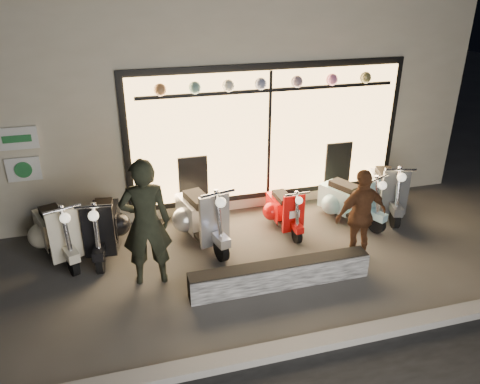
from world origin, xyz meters
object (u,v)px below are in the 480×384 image
(scooter_silver, at_px, (200,215))
(scooter_red, at_px, (283,208))
(woman, at_px, (361,215))
(man, at_px, (146,223))
(graffiti_barrier, at_px, (280,274))

(scooter_silver, xyz_separation_m, scooter_red, (1.58, 0.03, -0.11))
(woman, bearing_deg, scooter_silver, -34.05)
(scooter_red, xyz_separation_m, woman, (0.82, -1.35, 0.43))
(man, distance_m, woman, 3.41)
(scooter_silver, relative_size, woman, 1.04)
(graffiti_barrier, relative_size, scooter_red, 2.25)
(graffiti_barrier, bearing_deg, scooter_red, 68.57)
(man, bearing_deg, graffiti_barrier, 164.22)
(man, relative_size, woman, 1.28)
(scooter_silver, height_order, woman, woman)
(man, xyz_separation_m, woman, (3.40, -0.25, -0.22))
(graffiti_barrier, relative_size, scooter_silver, 1.72)
(graffiti_barrier, height_order, scooter_red, scooter_red)
(graffiti_barrier, distance_m, scooter_red, 1.91)
(scooter_silver, xyz_separation_m, man, (-0.99, -1.08, 0.54))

